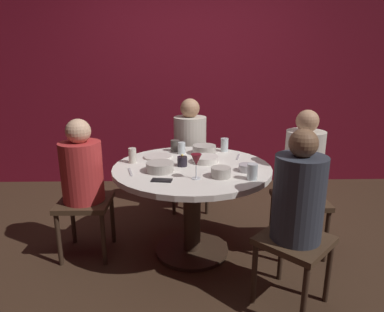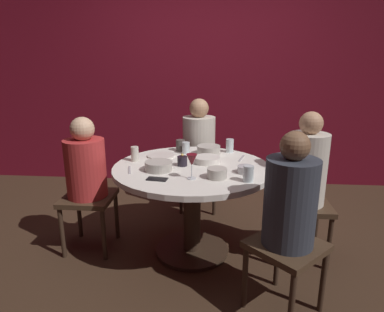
{
  "view_description": "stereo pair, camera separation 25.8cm",
  "coord_description": "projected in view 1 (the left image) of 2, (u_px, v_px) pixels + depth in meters",
  "views": [
    {
      "loc": [
        -0.06,
        -2.48,
        1.53
      ],
      "look_at": [
        0.0,
        0.0,
        0.83
      ],
      "focal_mm": 31.43,
      "sensor_mm": 36.0,
      "label": 1
    },
    {
      "loc": [
        0.2,
        -2.48,
        1.53
      ],
      "look_at": [
        0.0,
        0.0,
        0.83
      ],
      "focal_mm": 31.43,
      "sensor_mm": 36.0,
      "label": 2
    }
  ],
  "objects": [
    {
      "name": "bowl_small_white",
      "position": [
        221.0,
        172.0,
        2.35
      ],
      "size": [
        0.14,
        0.14,
        0.07
      ],
      "primitive_type": "cylinder",
      "color": "#B2ADA3",
      "rests_on": "dining_table"
    },
    {
      "name": "bowl_serving_large",
      "position": [
        247.0,
        168.0,
        2.48
      ],
      "size": [
        0.12,
        0.12,
        0.05
      ],
      "primitive_type": "cylinder",
      "color": "#B7B7BC",
      "rests_on": "dining_table"
    },
    {
      "name": "cup_center_front",
      "position": [
        182.0,
        148.0,
        2.94
      ],
      "size": [
        0.07,
        0.07,
        0.1
      ],
      "primitive_type": "cylinder",
      "color": "silver",
      "rests_on": "dining_table"
    },
    {
      "name": "back_wall",
      "position": [
        189.0,
        80.0,
        4.16
      ],
      "size": [
        6.0,
        0.1,
        2.6
      ],
      "primitive_type": "cube",
      "color": "maroon",
      "rests_on": "ground"
    },
    {
      "name": "seated_diner_back",
      "position": [
        190.0,
        142.0,
        3.46
      ],
      "size": [
        0.4,
        0.4,
        1.17
      ],
      "rotation": [
        0.0,
        0.0,
        4.71
      ],
      "color": "#3F2D1E",
      "rests_on": "ground"
    },
    {
      "name": "seated_diner_front_right",
      "position": [
        298.0,
        201.0,
        2.03
      ],
      "size": [
        0.57,
        0.57,
        1.16
      ],
      "rotation": [
        0.0,
        0.0,
        2.36
      ],
      "color": "#3F2D1E",
      "rests_on": "ground"
    },
    {
      "name": "cup_by_right_diner",
      "position": [
        224.0,
        145.0,
        3.01
      ],
      "size": [
        0.07,
        0.07,
        0.12
      ],
      "primitive_type": "cylinder",
      "color": "silver",
      "rests_on": "dining_table"
    },
    {
      "name": "fork_near_plate",
      "position": [
        238.0,
        157.0,
        2.84
      ],
      "size": [
        0.06,
        0.18,
        0.01
      ],
      "primitive_type": "cube",
      "rotation": [
        0.0,
        0.0,
        -0.27
      ],
      "color": "#B7B7BC",
      "rests_on": "dining_table"
    },
    {
      "name": "seated_diner_left",
      "position": [
        82.0,
        173.0,
        2.6
      ],
      "size": [
        0.4,
        0.4,
        1.12
      ],
      "rotation": [
        0.0,
        0.0,
        6.28
      ],
      "color": "#3F2D1E",
      "rests_on": "ground"
    },
    {
      "name": "bowl_sauce_side",
      "position": [
        204.0,
        149.0,
        2.94
      ],
      "size": [
        0.2,
        0.2,
        0.07
      ],
      "primitive_type": "cylinder",
      "color": "#B2ADA3",
      "rests_on": "dining_table"
    },
    {
      "name": "bowl_salad_center",
      "position": [
        206.0,
        159.0,
        2.69
      ],
      "size": [
        0.21,
        0.21,
        0.05
      ],
      "primitive_type": "cylinder",
      "color": "silver",
      "rests_on": "dining_table"
    },
    {
      "name": "bowl_rice_portion",
      "position": [
        160.0,
        167.0,
        2.47
      ],
      "size": [
        0.2,
        0.2,
        0.07
      ],
      "primitive_type": "cylinder",
      "color": "#B2ADA3",
      "rests_on": "dining_table"
    },
    {
      "name": "dining_table",
      "position": [
        192.0,
        187.0,
        2.65
      ],
      "size": [
        1.22,
        1.22,
        0.75
      ],
      "color": "silver",
      "rests_on": "ground"
    },
    {
      "name": "cup_by_left_diner",
      "position": [
        132.0,
        156.0,
        2.67
      ],
      "size": [
        0.06,
        0.06,
        0.12
      ],
      "primitive_type": "cylinder",
      "color": "beige",
      "rests_on": "dining_table"
    },
    {
      "name": "cup_far_edge",
      "position": [
        252.0,
        172.0,
        2.29
      ],
      "size": [
        0.07,
        0.07,
        0.11
      ],
      "primitive_type": "cylinder",
      "color": "silver",
      "rests_on": "dining_table"
    },
    {
      "name": "seated_diner_right",
      "position": [
        303.0,
        168.0,
        2.63
      ],
      "size": [
        0.4,
        0.4,
        1.18
      ],
      "rotation": [
        0.0,
        0.0,
        3.14
      ],
      "color": "#3F2D1E",
      "rests_on": "ground"
    },
    {
      "name": "candle_holder",
      "position": [
        182.0,
        161.0,
        2.59
      ],
      "size": [
        0.08,
        0.08,
        0.1
      ],
      "color": "black",
      "rests_on": "dining_table"
    },
    {
      "name": "knife_near_plate",
      "position": [
        130.0,
        172.0,
        2.45
      ],
      "size": [
        0.06,
        0.18,
        0.01
      ],
      "primitive_type": "cube",
      "rotation": [
        0.0,
        0.0,
        0.26
      ],
      "color": "#B7B7BC",
      "rests_on": "dining_table"
    },
    {
      "name": "wine_glass",
      "position": [
        196.0,
        161.0,
        2.29
      ],
      "size": [
        0.08,
        0.08,
        0.18
      ],
      "color": "silver",
      "rests_on": "dining_table"
    },
    {
      "name": "cup_near_candle",
      "position": [
        175.0,
        146.0,
        3.02
      ],
      "size": [
        0.08,
        0.08,
        0.1
      ],
      "primitive_type": "cylinder",
      "color": "#4C4742",
      "rests_on": "dining_table"
    },
    {
      "name": "cell_phone",
      "position": [
        162.0,
        180.0,
        2.28
      ],
      "size": [
        0.15,
        0.09,
        0.01
      ],
      "primitive_type": "cube",
      "rotation": [
        0.0,
        0.0,
        1.43
      ],
      "color": "black",
      "rests_on": "dining_table"
    },
    {
      "name": "ground_plane",
      "position": [
        192.0,
        251.0,
        2.81
      ],
      "size": [
        8.0,
        8.0,
        0.0
      ],
      "primitive_type": "plane",
      "color": "#382619"
    },
    {
      "name": "dinner_plate",
      "position": [
        158.0,
        157.0,
        2.83
      ],
      "size": [
        0.24,
        0.24,
        0.01
      ],
      "primitive_type": "cylinder",
      "color": "silver",
      "rests_on": "dining_table"
    }
  ]
}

